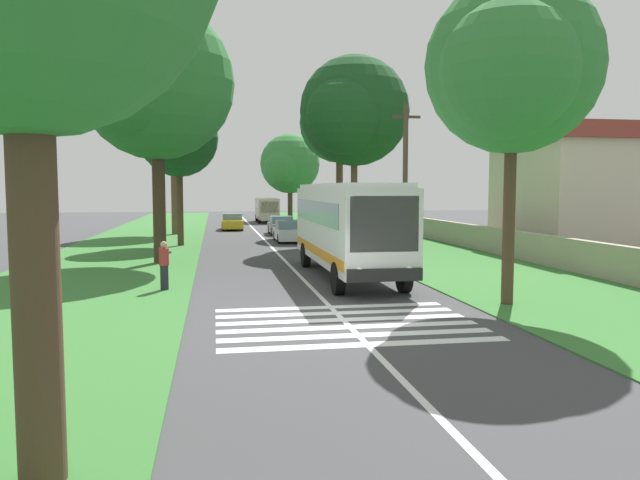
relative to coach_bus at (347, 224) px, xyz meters
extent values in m
plane|color=#424244|center=(-7.53, 1.80, -2.15)|extent=(160.00, 160.00, 0.00)
cube|color=#387533|center=(7.47, 10.00, -2.13)|extent=(120.00, 8.00, 0.04)
cube|color=#387533|center=(7.47, -6.40, -2.13)|extent=(120.00, 8.00, 0.04)
cube|color=silver|center=(7.47, 1.80, -2.14)|extent=(110.00, 0.16, 0.01)
cube|color=white|center=(-0.03, 0.00, -0.05)|extent=(11.00, 2.50, 2.90)
cube|color=slate|center=(0.27, 0.00, 0.48)|extent=(9.68, 2.54, 0.85)
cube|color=slate|center=(-5.49, 0.00, 0.30)|extent=(0.08, 2.20, 1.74)
cube|color=orange|center=(-0.03, 0.00, -1.05)|extent=(10.78, 2.53, 0.36)
cube|color=white|center=(-0.03, 0.00, 1.49)|extent=(10.56, 2.30, 0.18)
cube|color=black|center=(-5.61, 0.00, -1.28)|extent=(0.16, 2.40, 0.40)
sphere|color=#F2EDCC|center=(-5.55, 0.80, -1.15)|extent=(0.24, 0.24, 0.24)
sphere|color=#F2EDCC|center=(-5.55, -0.81, -1.15)|extent=(0.24, 0.24, 0.24)
cylinder|color=black|center=(-3.93, 1.15, -1.60)|extent=(1.10, 0.32, 1.10)
cylinder|color=black|center=(3.47, 1.15, -1.60)|extent=(1.10, 0.32, 1.10)
cylinder|color=black|center=(-3.93, -1.15, -1.60)|extent=(1.10, 0.32, 1.10)
cylinder|color=black|center=(3.47, -1.15, -1.60)|extent=(1.10, 0.32, 1.10)
cube|color=silver|center=(-10.53, 1.80, -2.14)|extent=(0.45, 6.80, 0.01)
cube|color=silver|center=(-9.63, 1.80, -2.14)|extent=(0.45, 6.80, 0.01)
cube|color=silver|center=(-8.73, 1.80, -2.14)|extent=(0.45, 6.80, 0.01)
cube|color=silver|center=(-7.83, 1.80, -2.14)|extent=(0.45, 6.80, 0.01)
cube|color=silver|center=(-6.93, 1.80, -2.14)|extent=(0.45, 6.80, 0.01)
cube|color=silver|center=(-6.03, 1.80, -2.14)|extent=(0.45, 6.80, 0.01)
cube|color=silver|center=(16.92, 0.30, -1.62)|extent=(4.30, 1.75, 0.70)
cube|color=slate|center=(16.82, 0.30, -0.99)|extent=(2.00, 1.61, 0.55)
cylinder|color=black|center=(15.57, 1.08, -1.83)|extent=(0.64, 0.22, 0.64)
cylinder|color=black|center=(18.27, 1.08, -1.83)|extent=(0.64, 0.22, 0.64)
cylinder|color=black|center=(15.57, -0.48, -1.83)|extent=(0.64, 0.22, 0.64)
cylinder|color=black|center=(18.27, -0.48, -1.83)|extent=(0.64, 0.22, 0.64)
cube|color=gray|center=(23.52, 0.11, -1.62)|extent=(4.30, 1.75, 0.70)
cube|color=slate|center=(23.42, 0.11, -0.99)|extent=(2.00, 1.61, 0.55)
cylinder|color=black|center=(22.17, 0.89, -1.83)|extent=(0.64, 0.22, 0.64)
cylinder|color=black|center=(24.87, 0.89, -1.83)|extent=(0.64, 0.22, 0.64)
cylinder|color=black|center=(22.17, -0.67, -1.83)|extent=(0.64, 0.22, 0.64)
cylinder|color=black|center=(24.87, -0.67, -1.83)|extent=(0.64, 0.22, 0.64)
cube|color=gold|center=(29.53, 3.70, -1.62)|extent=(4.30, 1.75, 0.70)
cube|color=slate|center=(29.43, 3.70, -0.99)|extent=(2.00, 1.61, 0.55)
cylinder|color=black|center=(28.18, 4.48, -1.83)|extent=(0.64, 0.22, 0.64)
cylinder|color=black|center=(30.88, 4.48, -1.83)|extent=(0.64, 0.22, 0.64)
cylinder|color=black|center=(28.18, 2.92, -1.83)|extent=(0.64, 0.22, 0.64)
cylinder|color=black|center=(30.88, 2.92, -1.83)|extent=(0.64, 0.22, 0.64)
cube|color=#BFB299|center=(40.48, -0.23, -0.67)|extent=(6.00, 2.10, 2.10)
cube|color=slate|center=(40.68, -0.23, -0.29)|extent=(5.04, 2.13, 0.70)
cube|color=slate|center=(37.51, -0.23, -0.46)|extent=(0.06, 1.76, 1.18)
cylinder|color=black|center=(38.58, 0.72, -1.77)|extent=(0.76, 0.24, 0.76)
cylinder|color=black|center=(42.38, 0.72, -1.77)|extent=(0.76, 0.24, 0.76)
cylinder|color=black|center=(38.58, -1.18, -1.77)|extent=(0.76, 0.24, 0.76)
cylinder|color=black|center=(42.38, -1.18, -1.77)|extent=(0.76, 0.24, 0.76)
cylinder|color=#4C3826|center=(-16.31, 7.27, 0.44)|extent=(0.55, 0.55, 5.08)
sphere|color=#337A38|center=(-14.96, 7.27, 3.87)|extent=(2.87, 2.87, 2.87)
cylinder|color=#4C3826|center=(14.87, 7.27, 0.54)|extent=(0.39, 0.39, 5.28)
sphere|color=#19471E|center=(14.87, 7.27, 4.49)|extent=(4.76, 4.76, 4.76)
sphere|color=#19471E|center=(16.30, 7.27, 4.13)|extent=(3.38, 3.38, 3.38)
sphere|color=#19471E|center=(13.68, 7.98, 4.13)|extent=(3.12, 3.12, 3.12)
cylinder|color=#3D2D1E|center=(5.96, 7.75, 1.12)|extent=(0.60, 0.60, 6.45)
sphere|color=#286B2D|center=(5.96, 7.75, 6.32)|extent=(7.18, 7.18, 7.18)
sphere|color=#286B2D|center=(8.12, 7.75, 5.78)|extent=(4.35, 4.35, 4.35)
sphere|color=#286B2D|center=(4.17, 8.83, 5.78)|extent=(4.31, 4.31, 4.31)
cylinder|color=brown|center=(24.68, 8.16, 1.34)|extent=(0.59, 0.59, 6.90)
sphere|color=#286B2D|center=(24.68, 8.16, 6.37)|extent=(5.73, 5.73, 5.73)
sphere|color=#286B2D|center=(26.40, 8.16, 5.94)|extent=(4.03, 4.03, 4.03)
sphere|color=#286B2D|center=(23.25, 9.02, 5.94)|extent=(3.85, 3.85, 3.85)
cylinder|color=#4C3826|center=(44.84, -3.21, 0.12)|extent=(0.55, 0.55, 4.46)
sphere|color=#337A38|center=(44.84, -3.21, 4.18)|extent=(6.65, 6.65, 6.65)
sphere|color=#337A38|center=(46.83, -3.21, 3.68)|extent=(4.40, 4.40, 4.40)
sphere|color=#337A38|center=(43.17, -2.21, 3.68)|extent=(4.10, 4.10, 4.10)
cylinder|color=brown|center=(13.02, -3.27, 1.08)|extent=(0.41, 0.41, 6.37)
sphere|color=#19471E|center=(13.02, -3.27, 6.10)|extent=(6.67, 6.67, 6.67)
sphere|color=#19471E|center=(15.02, -3.27, 5.60)|extent=(4.98, 4.98, 4.98)
sphere|color=#19471E|center=(11.35, -2.27, 5.60)|extent=(4.48, 4.48, 4.48)
cylinder|color=#4C3826|center=(23.69, -4.54, 1.36)|extent=(0.53, 0.53, 6.92)
sphere|color=#1E5623|center=(23.69, -4.54, 6.55)|extent=(6.29, 6.29, 6.29)
sphere|color=#1E5623|center=(25.58, -4.54, 6.08)|extent=(4.01, 4.01, 4.01)
sphere|color=#1E5623|center=(22.12, -3.59, 6.08)|extent=(4.39, 4.39, 4.39)
cylinder|color=#4C3826|center=(-6.59, -3.57, 0.74)|extent=(0.36, 0.36, 5.70)
sphere|color=#337A38|center=(-6.59, -3.57, 5.02)|extent=(5.19, 5.19, 5.19)
sphere|color=#337A38|center=(-5.04, -3.57, 4.63)|extent=(3.63, 3.63, 3.63)
sphere|color=#337A38|center=(-7.89, -2.80, 4.63)|extent=(3.81, 3.81, 3.81)
cylinder|color=#473828|center=(4.34, -3.77, 1.63)|extent=(0.24, 0.24, 7.48)
cube|color=#3D3326|center=(4.34, -3.77, 4.77)|extent=(0.12, 1.40, 0.12)
cube|color=#9E937F|center=(12.47, -9.80, -1.41)|extent=(70.00, 0.40, 1.38)
cube|color=beige|center=(8.87, -15.94, 0.92)|extent=(8.17, 7.83, 6.14)
cube|color=brown|center=(8.87, -15.94, 4.44)|extent=(8.77, 8.43, 0.89)
cylinder|color=#26262D|center=(-2.15, 6.93, -1.68)|extent=(0.28, 0.28, 0.85)
cylinder|color=#B23333|center=(-2.15, 6.93, -0.96)|extent=(0.34, 0.34, 0.60)
sphere|color=tan|center=(-2.15, 6.93, -0.54)|extent=(0.24, 0.24, 0.24)
camera|label=1|loc=(-23.91, 5.19, 1.40)|focal=34.56mm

